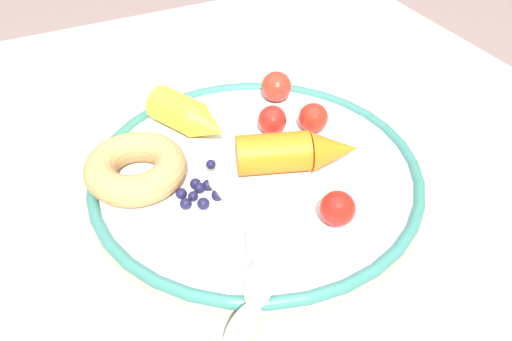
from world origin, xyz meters
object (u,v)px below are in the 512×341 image
tomato_far (313,118)px  tomato_mid (337,209)px  tomato_extra (272,120)px  dining_table (223,251)px  carrot_orange (299,153)px  plate (256,173)px  donut (136,168)px  blueberry_pile (201,189)px  tomato_near (276,87)px  carrot_yellow (190,117)px  banana (250,245)px

tomato_far → tomato_mid: bearing=-22.2°
tomato_extra → dining_table: bearing=-57.2°
carrot_orange → tomato_extra: size_ratio=4.04×
plate → donut: bearing=-109.1°
blueberry_pile → tomato_near: bearing=129.5°
carrot_yellow → tomato_far: (0.06, 0.13, -0.00)m
tomato_near → plate: bearing=-36.4°
banana → blueberry_pile: bearing=-174.6°
dining_table → tomato_extra: (-0.06, 0.09, 0.12)m
tomato_near → tomato_extra: (0.06, -0.04, -0.00)m
carrot_orange → tomato_extra: 0.07m
dining_table → tomato_extra: size_ratio=28.96×
tomato_mid → tomato_far: size_ratio=1.00×
carrot_yellow → plate: bearing=21.1°
dining_table → carrot_yellow: (-0.10, 0.01, 0.12)m
carrot_orange → tomato_far: 0.07m
carrot_yellow → tomato_mid: size_ratio=3.19×
banana → donut: bearing=-157.1°
banana → tomato_extra: (-0.15, 0.10, 0.00)m
tomato_extra → tomato_mid: bearing=-4.6°
tomato_near → tomato_mid: 0.22m
tomato_mid → carrot_orange: bearing=175.6°
carrot_orange → tomato_near: 0.14m
tomato_mid → dining_table: bearing=-140.2°
dining_table → tomato_far: 0.18m
blueberry_pile → banana: bearing=5.4°
banana → tomato_far: tomato_far is taller
carrot_yellow → tomato_extra: 0.09m
carrot_orange → donut: size_ratio=1.29×
plate → banana: (0.10, -0.06, 0.02)m
dining_table → plate: bearing=96.5°
carrot_orange → tomato_near: carrot_orange is taller
blueberry_pile → tomato_near: 0.19m
carrot_orange → tomato_extra: carrot_orange is taller
dining_table → tomato_mid: (0.09, 0.08, 0.12)m
banana → tomato_near: 0.25m
tomato_mid → tomato_extra: bearing=175.4°
carrot_orange → tomato_mid: 0.08m
carrot_orange → tomato_far: size_ratio=3.91×
tomato_near → tomato_far: size_ratio=1.10×
carrot_yellow → banana: bearing=-5.6°
donut → tomato_extra: same height
carrot_yellow → tomato_extra: size_ratio=3.30×
tomato_near → tomato_mid: tomato_near is taller
carrot_yellow → blueberry_pile: (0.10, -0.03, -0.01)m
carrot_yellow → donut: bearing=-55.0°
dining_table → banana: size_ratio=4.86×
tomato_extra → carrot_yellow: bearing=-116.1°
banana → carrot_orange: bearing=131.3°
carrot_orange → tomato_near: size_ratio=3.57×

